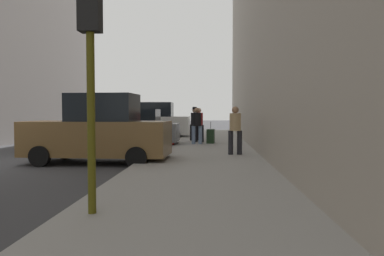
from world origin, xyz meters
name	(u,v)px	position (x,y,z in m)	size (l,w,h in m)	color
ground_plane	(13,165)	(0.00, 0.00, 0.00)	(120.00, 120.00, 0.00)	#38383A
sidewalk	(202,164)	(6.00, 0.00, 0.07)	(4.00, 40.00, 0.15)	gray
parked_bronze_suv	(99,132)	(2.65, 0.45, 1.03)	(4.66, 2.19, 2.25)	brown
parked_gray_coupe	(135,129)	(2.65, 6.18, 0.85)	(4.22, 2.10, 1.79)	slate
parked_white_van	(153,122)	(2.65, 11.71, 1.03)	(4.60, 2.07, 2.25)	silver
fire_hydrant	(172,137)	(4.45, 5.59, 0.50)	(0.42, 0.22, 0.70)	red
traffic_light	(90,38)	(4.50, -5.97, 2.76)	(0.32, 0.32, 3.60)	#514C0F
pedestrian_in_red_jacket	(199,123)	(5.64, 7.32, 1.10)	(0.53, 0.47, 1.71)	black
pedestrian_with_fedora	(195,122)	(5.38, 8.37, 1.14)	(0.53, 0.47, 1.78)	black
pedestrian_in_jeans	(197,124)	(5.59, 6.14, 1.10)	(0.51, 0.42, 1.71)	#728CB2
pedestrian_in_tan_coat	(235,128)	(7.13, 1.89, 1.10)	(0.52, 0.45, 1.71)	black
rolling_suitcase	(211,136)	(6.24, 6.64, 0.49)	(0.41, 0.59, 1.04)	black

